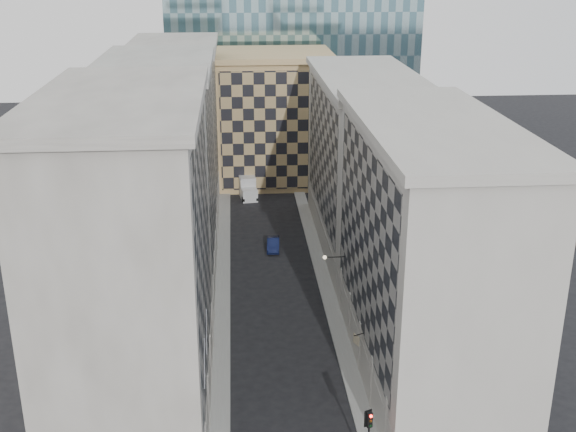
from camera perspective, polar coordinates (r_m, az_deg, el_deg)
sidewalk_west at (r=72.93m, az=-5.18°, el=-6.03°), size 1.50×100.00×0.15m
sidewalk_east at (r=73.45m, az=3.08°, el=-5.77°), size 1.50×100.00×0.15m
bldg_left_a at (r=51.24m, az=-12.12°, el=-3.75°), size 10.80×22.80×23.70m
bldg_left_b at (r=71.92m, az=-9.93°, el=3.02°), size 10.80×22.80×22.70m
bldg_left_c at (r=93.21m, az=-8.72°, el=6.73°), size 10.80×22.80×21.70m
bldg_right_a at (r=56.87m, az=10.82°, el=-2.83°), size 10.80×26.80×20.70m
bldg_right_b at (r=81.89m, az=6.08°, el=4.26°), size 10.80×28.80×19.70m
tan_block at (r=105.95m, az=-1.18°, el=7.82°), size 16.80×14.80×18.80m
flagpoles_left at (r=48.07m, az=-6.55°, el=-10.23°), size 0.10×6.33×2.33m
bracket_lamp at (r=65.38m, az=3.08°, el=-3.27°), size 1.98×0.36×0.36m
traffic_light at (r=48.88m, az=6.42°, el=-16.28°), size 0.54×0.54×4.37m
box_truck at (r=100.38m, az=-3.22°, el=2.24°), size 2.75×5.48×2.89m
dark_car at (r=82.59m, az=-1.18°, el=-2.24°), size 1.66×4.09×1.32m
shop_sign at (r=57.18m, az=5.43°, el=-9.68°), size 0.87×0.77×0.89m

